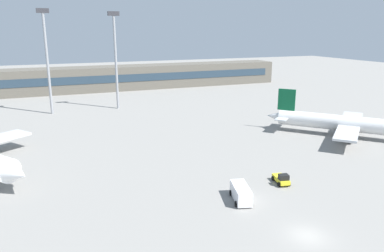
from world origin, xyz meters
name	(u,v)px	position (x,y,z in m)	size (l,w,h in m)	color
ground_plane	(182,141)	(0.00, 40.00, 0.00)	(400.00, 400.00, 0.00)	gray
terminal_building	(114,78)	(0.00, 114.13, 4.50)	(135.93, 12.13, 9.00)	#5B564C
airplane_near	(355,125)	(35.33, 28.24, 2.90)	(28.11, 30.66, 9.52)	silver
baggage_tug_yellow	(282,179)	(6.00, 13.37, 0.80)	(2.43, 3.84, 1.75)	yellow
service_van_white	(241,193)	(-2.50, 10.77, 1.11)	(3.38, 5.55, 2.08)	white
floodlight_tower_west	(47,55)	(-24.02, 78.07, 16.04)	(3.20, 0.80, 27.97)	gray
floodlight_tower_east	(115,54)	(-5.66, 78.23, 15.80)	(3.20, 0.80, 27.51)	gray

